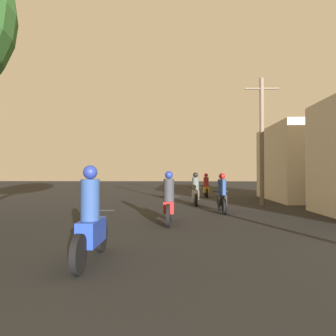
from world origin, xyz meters
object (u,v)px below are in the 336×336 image
object	(u,v)px
motorcycle_black	(222,197)
motorcycle_silver	(195,192)
building_right_far	(307,163)
motorcycle_red	(169,203)
motorcycle_yellow	(206,188)
motorcycle_blue	(91,224)
utility_pole_far	(262,138)

from	to	relation	value
motorcycle_black	motorcycle_silver	xyz separation A→B (m)	(-0.88, 2.90, 0.01)
motorcycle_black	building_right_far	bearing A→B (deg)	56.25
motorcycle_black	building_right_far	size ratio (longest dim) A/B	0.30
motorcycle_red	motorcycle_silver	distance (m)	5.82
motorcycle_black	motorcycle_yellow	distance (m)	8.04
motorcycle_blue	motorcycle_silver	xyz separation A→B (m)	(2.27, 10.05, -0.03)
utility_pole_far	motorcycle_yellow	bearing A→B (deg)	113.85
motorcycle_red	utility_pole_far	distance (m)	7.61
motorcycle_yellow	building_right_far	distance (m)	6.08
motorcycle_yellow	utility_pole_far	bearing A→B (deg)	-68.68
motorcycle_blue	building_right_far	distance (m)	15.78
motorcycle_blue	motorcycle_red	bearing A→B (deg)	75.60
motorcycle_red	building_right_far	world-z (taller)	building_right_far
motorcycle_red	motorcycle_black	xyz separation A→B (m)	(1.96, 2.83, -0.02)
motorcycle_black	motorcycle_silver	world-z (taller)	motorcycle_silver
motorcycle_blue	motorcycle_yellow	world-z (taller)	motorcycle_blue
building_right_far	utility_pole_far	xyz separation A→B (m)	(-3.27, -2.97, 1.10)
motorcycle_blue	building_right_far	size ratio (longest dim) A/B	0.33
motorcycle_silver	motorcycle_yellow	distance (m)	5.22
motorcycle_blue	motorcycle_silver	world-z (taller)	motorcycle_blue
motorcycle_blue	motorcycle_black	size ratio (longest dim) A/B	1.11
motorcycle_silver	utility_pole_far	size ratio (longest dim) A/B	0.31
motorcycle_red	motorcycle_silver	bearing A→B (deg)	69.69
motorcycle_black	motorcycle_yellow	xyz separation A→B (m)	(0.04, 8.04, -0.02)
motorcycle_silver	utility_pole_far	bearing A→B (deg)	9.37
motorcycle_black	utility_pole_far	xyz separation A→B (m)	(2.28, 2.96, 2.57)
motorcycle_red	building_right_far	size ratio (longest dim) A/B	0.34
motorcycle_yellow	utility_pole_far	size ratio (longest dim) A/B	0.33
motorcycle_red	motorcycle_yellow	world-z (taller)	motorcycle_red
motorcycle_blue	utility_pole_far	size ratio (longest dim) A/B	0.34
motorcycle_yellow	motorcycle_blue	bearing A→B (deg)	-104.38
motorcycle_silver	utility_pole_far	world-z (taller)	utility_pole_far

